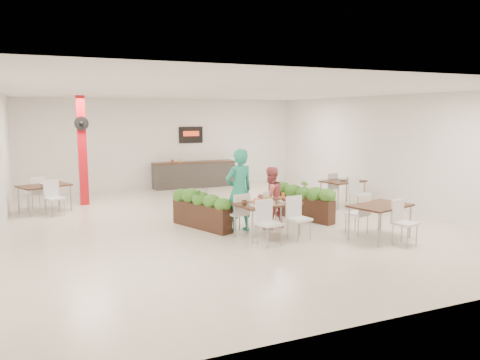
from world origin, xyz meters
name	(u,v)px	position (x,y,z in m)	size (l,w,h in m)	color
ground	(225,222)	(0.00, 0.00, 0.00)	(12.00, 12.00, 0.00)	beige
room_shell	(225,142)	(0.00, 0.00, 2.01)	(10.10, 12.10, 3.22)	white
red_column	(82,149)	(-3.00, 3.79, 1.64)	(0.40, 0.41, 3.20)	red
service_counter	(194,174)	(1.00, 5.65, 0.49)	(3.00, 0.64, 2.20)	#2B2926
main_table	(267,208)	(0.36, -1.61, 0.64)	(1.52, 1.81, 0.92)	black
diner_man	(239,191)	(-0.03, -0.95, 0.95)	(0.69, 0.45, 1.90)	#229779
diner_woman	(270,198)	(0.77, -0.95, 0.73)	(0.71, 0.55, 1.46)	#D96063
planter_left	(201,207)	(-0.73, -0.34, 0.50)	(0.96, 1.78, 0.98)	black
planter_right	(304,200)	(1.98, -0.47, 0.49)	(0.87, 1.80, 0.98)	black
side_table_a	(45,189)	(-4.08, 3.11, 0.63)	(1.48, 1.65, 0.92)	black
side_table_b	(343,185)	(3.92, 0.59, 0.63)	(1.35, 1.67, 0.92)	black
side_table_c	(380,210)	(2.50, -2.75, 0.63)	(1.47, 1.67, 0.92)	black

